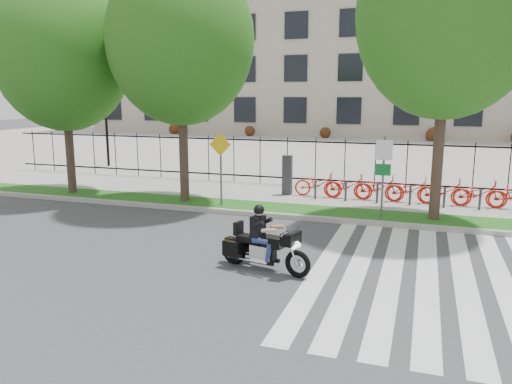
% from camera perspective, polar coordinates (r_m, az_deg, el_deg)
% --- Properties ---
extents(ground, '(120.00, 120.00, 0.00)m').
position_cam_1_polar(ground, '(12.27, -2.44, -7.39)').
color(ground, '#3C3C3F').
rests_on(ground, ground).
extents(curb, '(60.00, 0.20, 0.15)m').
position_cam_1_polar(curb, '(15.99, 2.88, -2.74)').
color(curb, '#9C9993').
rests_on(curb, ground).
extents(grass_verge, '(60.00, 1.50, 0.15)m').
position_cam_1_polar(grass_verge, '(16.78, 3.68, -2.09)').
color(grass_verge, '#1B4C13').
rests_on(grass_verge, ground).
extents(sidewalk, '(60.00, 3.50, 0.15)m').
position_cam_1_polar(sidewalk, '(19.16, 5.64, -0.48)').
color(sidewalk, '#A4A099').
rests_on(sidewalk, ground).
extents(plaza, '(80.00, 34.00, 0.10)m').
position_cam_1_polar(plaza, '(36.29, 12.03, 4.72)').
color(plaza, '#A4A099').
rests_on(plaza, ground).
extents(crosswalk_stripes, '(5.70, 8.00, 0.01)m').
position_cam_1_polar(crosswalk_stripes, '(11.52, 20.86, -9.33)').
color(crosswalk_stripes, silver).
rests_on(crosswalk_stripes, ground).
extents(iron_fence, '(30.00, 0.06, 2.00)m').
position_cam_1_polar(iron_fence, '(20.66, 6.81, 3.36)').
color(iron_fence, black).
rests_on(iron_fence, sidewalk).
extents(office_building, '(60.00, 21.90, 20.15)m').
position_cam_1_polar(office_building, '(56.25, 15.03, 16.86)').
color(office_building, '#A79987').
rests_on(office_building, ground).
extents(lamp_post_left, '(1.06, 0.70, 4.25)m').
position_cam_1_polar(lamp_post_left, '(28.03, -16.82, 9.18)').
color(lamp_post_left, black).
rests_on(lamp_post_left, ground).
extents(street_tree_0, '(5.05, 5.05, 8.18)m').
position_cam_1_polar(street_tree_0, '(20.48, -21.21, 14.60)').
color(street_tree_0, '#38271E').
rests_on(street_tree_0, grass_verge).
extents(street_tree_1, '(5.02, 5.02, 8.45)m').
position_cam_1_polar(street_tree_1, '(17.83, -8.61, 16.78)').
color(street_tree_1, '#38271E').
rests_on(street_tree_1, grass_verge).
extents(street_tree_2, '(5.21, 5.21, 8.99)m').
position_cam_1_polar(street_tree_2, '(15.96, 21.08, 18.46)').
color(street_tree_2, '#38271E').
rests_on(street_tree_2, grass_verge).
extents(bike_share_station, '(9.97, 0.85, 1.50)m').
position_cam_1_polar(bike_share_station, '(18.33, 18.75, 0.21)').
color(bike_share_station, '#2D2D33').
rests_on(bike_share_station, sidewalk).
extents(sign_pole_regulatory, '(0.50, 0.09, 2.50)m').
position_cam_1_polar(sign_pole_regulatory, '(15.61, 14.35, 2.82)').
color(sign_pole_regulatory, '#59595B').
rests_on(sign_pole_regulatory, grass_verge).
extents(sign_pole_warning, '(0.78, 0.09, 2.49)m').
position_cam_1_polar(sign_pole_warning, '(16.88, -4.07, 3.73)').
color(sign_pole_warning, '#59595B').
rests_on(sign_pole_warning, grass_verge).
extents(motorcycle_rider, '(2.28, 1.00, 1.79)m').
position_cam_1_polar(motorcycle_rider, '(11.18, 0.89, -6.01)').
color(motorcycle_rider, black).
rests_on(motorcycle_rider, ground).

